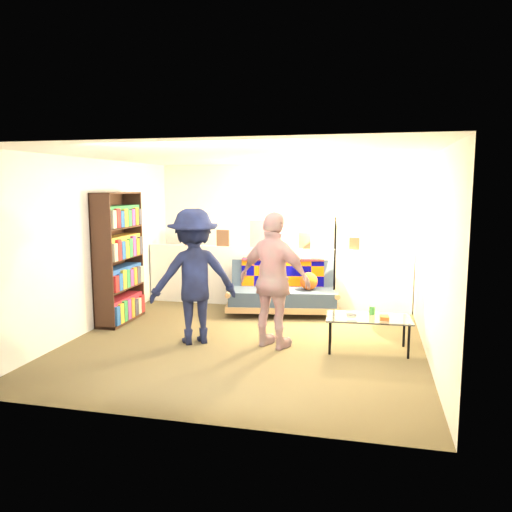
{
  "coord_description": "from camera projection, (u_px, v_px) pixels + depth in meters",
  "views": [
    {
      "loc": [
        1.56,
        -6.31,
        2.02
      ],
      "look_at": [
        0.0,
        0.4,
        1.05
      ],
      "focal_mm": 35.0,
      "sensor_mm": 36.0,
      "label": 1
    }
  ],
  "objects": [
    {
      "name": "floor_lamp",
      "position": [
        336.0,
        242.0,
        7.75
      ],
      "size": [
        0.34,
        0.3,
        1.62
      ],
      "color": "black",
      "rests_on": "ground"
    },
    {
      "name": "person_left",
      "position": [
        194.0,
        276.0,
        6.4
      ],
      "size": [
        1.29,
        1.13,
        1.74
      ],
      "primitive_type": "imported",
      "rotation": [
        0.0,
        0.0,
        3.69
      ],
      "color": "black",
      "rests_on": "ground"
    },
    {
      "name": "coffee_table",
      "position": [
        369.0,
        319.0,
        6.12
      ],
      "size": [
        1.05,
        0.62,
        0.53
      ],
      "color": "black",
      "rests_on": "ground"
    },
    {
      "name": "futon_sofa",
      "position": [
        283.0,
        292.0,
        7.96
      ],
      "size": [
        1.85,
        1.1,
        0.75
      ],
      "color": "#A47C4F",
      "rests_on": "ground"
    },
    {
      "name": "room_shell",
      "position": [
        257.0,
        211.0,
        6.94
      ],
      "size": [
        4.6,
        5.05,
        2.45
      ],
      "color": "silver",
      "rests_on": "ground"
    },
    {
      "name": "half_wall_ledge",
      "position": [
        275.0,
        277.0,
        8.39
      ],
      "size": [
        4.45,
        0.15,
        1.0
      ],
      "primitive_type": "cube",
      "color": "silver",
      "rests_on": "ground"
    },
    {
      "name": "ledge_decor",
      "position": [
        261.0,
        237.0,
        8.33
      ],
      "size": [
        2.97,
        0.02,
        0.45
      ],
      "color": "brown",
      "rests_on": "half_wall_ledge"
    },
    {
      "name": "ground",
      "position": [
        249.0,
        337.0,
        6.72
      ],
      "size": [
        5.0,
        5.0,
        0.0
      ],
      "primitive_type": "plane",
      "color": "brown",
      "rests_on": "ground"
    },
    {
      "name": "person_right",
      "position": [
        274.0,
        281.0,
        6.19
      ],
      "size": [
        1.08,
        0.76,
        1.71
      ],
      "primitive_type": "imported",
      "rotation": [
        0.0,
        0.0,
        2.77
      ],
      "color": "pink",
      "rests_on": "ground"
    },
    {
      "name": "bookshelf",
      "position": [
        119.0,
        262.0,
        7.39
      ],
      "size": [
        0.32,
        0.96,
        1.93
      ],
      "color": "black",
      "rests_on": "ground"
    }
  ]
}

